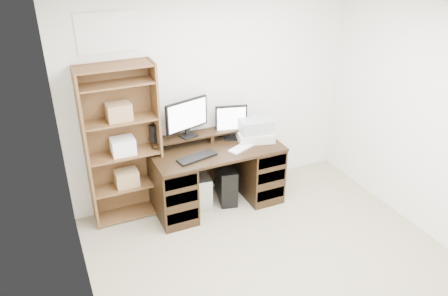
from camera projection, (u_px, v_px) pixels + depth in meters
room at (311, 174)px, 3.47m from camera, size 3.54×4.04×2.54m
desk at (217, 175)px, 5.15m from camera, size 1.50×0.70×0.75m
riser_shelf at (209, 134)px, 5.12m from camera, size 1.40×0.22×0.12m
monitor_wide at (187, 116)px, 4.89m from camera, size 0.54×0.21×0.44m
monitor_small at (231, 121)px, 5.13m from camera, size 0.37×0.18×0.41m
speaker at (154, 133)px, 4.82m from camera, size 0.11×0.11×0.20m
keyboard_black at (197, 157)px, 4.76m from camera, size 0.47×0.25×0.03m
keyboard_white at (244, 147)px, 5.00m from camera, size 0.43×0.29×0.02m
mouse at (267, 142)px, 5.10m from camera, size 0.10×0.07×0.03m
printer at (255, 136)px, 5.17m from camera, size 0.48×0.40×0.10m
basket at (255, 125)px, 5.11m from camera, size 0.40×0.31×0.16m
tower_silver at (201, 189)px, 5.23m from camera, size 0.24×0.44×0.41m
tower_black at (226, 182)px, 5.32m from camera, size 0.30×0.50×0.46m
bookshelf at (122, 144)px, 4.72m from camera, size 0.80×0.30×1.80m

